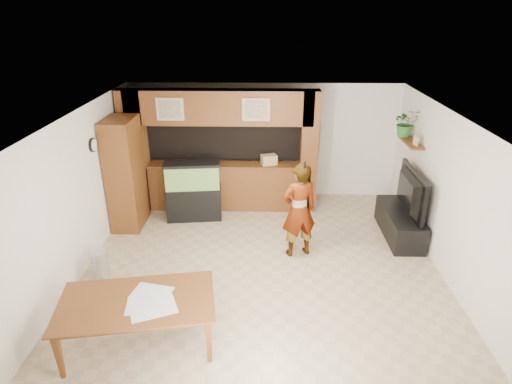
{
  "coord_description": "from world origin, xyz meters",
  "views": [
    {
      "loc": [
        0.04,
        -6.07,
        4.15
      ],
      "look_at": [
        -0.11,
        0.6,
        1.21
      ],
      "focal_mm": 30.0,
      "sensor_mm": 36.0,
      "label": 1
    }
  ],
  "objects_px": {
    "pantry_cabinet": "(125,174)",
    "person": "(299,210)",
    "television": "(404,192)",
    "dining_table": "(139,324)",
    "aquarium": "(193,192)"
  },
  "relations": [
    {
      "from": "pantry_cabinet",
      "to": "aquarium",
      "type": "xyz_separation_m",
      "value": [
        1.27,
        0.28,
        -0.49
      ]
    },
    {
      "from": "pantry_cabinet",
      "to": "person",
      "type": "height_order",
      "value": "pantry_cabinet"
    },
    {
      "from": "television",
      "to": "dining_table",
      "type": "distance_m",
      "value": 5.24
    },
    {
      "from": "aquarium",
      "to": "dining_table",
      "type": "distance_m",
      "value": 3.69
    },
    {
      "from": "television",
      "to": "aquarium",
      "type": "bearing_deg",
      "value": 81.67
    },
    {
      "from": "television",
      "to": "person",
      "type": "relative_size",
      "value": 0.83
    },
    {
      "from": "aquarium",
      "to": "person",
      "type": "relative_size",
      "value": 0.72
    },
    {
      "from": "television",
      "to": "pantry_cabinet",
      "type": "bearing_deg",
      "value": 86.79
    },
    {
      "from": "pantry_cabinet",
      "to": "person",
      "type": "relative_size",
      "value": 1.27
    },
    {
      "from": "pantry_cabinet",
      "to": "aquarium",
      "type": "relative_size",
      "value": 1.77
    },
    {
      "from": "pantry_cabinet",
      "to": "television",
      "type": "relative_size",
      "value": 1.53
    },
    {
      "from": "pantry_cabinet",
      "to": "dining_table",
      "type": "xyz_separation_m",
      "value": [
        1.12,
        -3.4,
        -0.75
      ]
    },
    {
      "from": "aquarium",
      "to": "person",
      "type": "height_order",
      "value": "person"
    },
    {
      "from": "television",
      "to": "person",
      "type": "bearing_deg",
      "value": 109.87
    },
    {
      "from": "pantry_cabinet",
      "to": "aquarium",
      "type": "bearing_deg",
      "value": 12.67
    }
  ]
}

